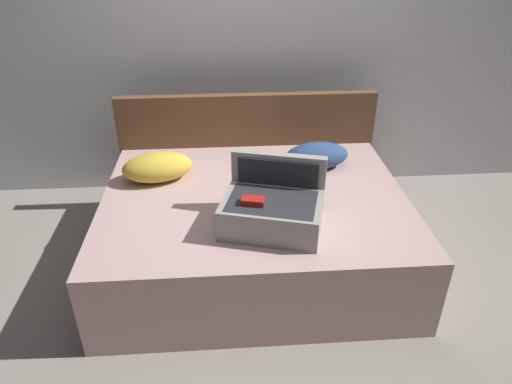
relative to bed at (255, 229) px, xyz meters
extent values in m
plane|color=gray|center=(0.00, -0.40, -0.27)|extent=(12.00, 12.00, 0.00)
cube|color=silver|center=(0.00, 1.25, 1.03)|extent=(8.00, 0.10, 2.60)
cube|color=#BC9993|center=(0.00, 0.00, 0.00)|extent=(2.04, 1.61, 0.55)
cube|color=brown|center=(0.00, 0.85, 0.21)|extent=(2.09, 0.08, 0.98)
cube|color=gray|center=(0.07, -0.39, 0.37)|extent=(0.66, 0.53, 0.19)
cube|color=#28282D|center=(0.07, -0.39, 0.40)|extent=(0.59, 0.47, 0.14)
cube|color=#B21E19|center=(-0.04, -0.41, 0.48)|extent=(0.15, 0.11, 0.04)
cube|color=gray|center=(0.13, -0.18, 0.47)|extent=(0.57, 0.21, 0.39)
cube|color=#28282D|center=(0.12, -0.21, 0.47)|extent=(0.48, 0.15, 0.33)
ellipsoid|color=navy|center=(0.49, 0.39, 0.37)|extent=(0.51, 0.31, 0.19)
ellipsoid|color=gold|center=(-0.67, 0.28, 0.37)|extent=(0.54, 0.37, 0.20)
camera|label=1|loc=(-0.19, -2.68, 1.85)|focal=32.51mm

